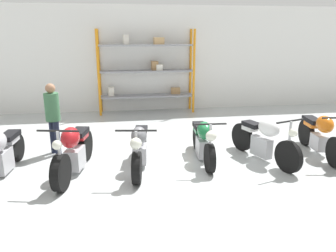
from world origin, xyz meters
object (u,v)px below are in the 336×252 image
Objects in this scene: motorcycle_green at (203,140)px; motorcycle_silver at (0,152)px; motorcycle_grey at (140,147)px; person_browsing at (53,113)px; motorcycle_orange at (321,134)px; motorcycle_white at (264,139)px; shelving_rack at (147,70)px; motorcycle_red at (74,151)px.

motorcycle_silver is at bearing -83.93° from motorcycle_green.
motorcycle_grey is 1.41m from motorcycle_green.
motorcycle_silver is at bearing 11.98° from person_browsing.
motorcycle_grey is 1.30× the size of person_browsing.
motorcycle_orange is (6.74, 0.11, 0.02)m from motorcycle_silver.
motorcycle_green is at bearing 107.03° from motorcycle_grey.
motorcycle_green is at bearing 97.69° from motorcycle_silver.
motorcycle_white is (2.67, -0.01, 0.05)m from motorcycle_grey.
person_browsing reaches higher than motorcycle_green.
motorcycle_white is at bearing 97.80° from motorcycle_grey.
motorcycle_green is (1.39, 0.22, 0.01)m from motorcycle_grey.
shelving_rack is at bearing -137.33° from motorcycle_orange.
person_browsing reaches higher than motorcycle_red.
motorcycle_silver is 5.34m from motorcycle_white.
motorcycle_silver is (-3.26, -4.91, -0.99)m from shelving_rack.
motorcycle_orange is at bearing 129.71° from person_browsing.
motorcycle_white is at bearing 102.55° from motorcycle_red.
motorcycle_green is 1.20× the size of person_browsing.
motorcycle_grey is 1.08× the size of motorcycle_green.
motorcycle_silver reaches higher than motorcycle_grey.
motorcycle_green is 0.95× the size of motorcycle_orange.
motorcycle_silver is 1.03× the size of motorcycle_orange.
shelving_rack is at bearing 170.78° from motorcycle_red.
motorcycle_red is at bearing -110.41° from shelving_rack.
motorcycle_orange is at bearing 99.83° from motorcycle_grey.
motorcycle_green is at bearing 108.11° from motorcycle_red.
motorcycle_red reaches higher than motorcycle_green.
shelving_rack is 1.55× the size of motorcycle_red.
shelving_rack is 4.57m from person_browsing.
motorcycle_green is 2.68m from motorcycle_orange.
motorcycle_green is (0.80, -4.71, -1.01)m from shelving_rack.
motorcycle_orange is at bearing 103.67° from motorcycle_red.
motorcycle_white reaches higher than motorcycle_green.
motorcycle_grey is 2.67m from motorcycle_white.
person_browsing reaches higher than motorcycle_grey.
motorcycle_grey is (1.29, 0.11, -0.03)m from motorcycle_red.
motorcycle_silver is 1.00× the size of motorcycle_grey.
shelving_rack is 1.54× the size of motorcycle_silver.
shelving_rack is at bearing -174.95° from motorcycle_white.
motorcycle_red is (1.38, -0.12, -0.00)m from motorcycle_silver.
motorcycle_red reaches higher than motorcycle_orange.
motorcycle_red is 1.04× the size of motorcycle_white.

